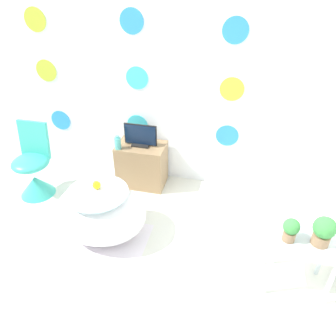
{
  "coord_description": "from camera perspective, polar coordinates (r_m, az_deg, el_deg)",
  "views": [
    {
      "loc": [
        1.09,
        -1.28,
        2.2
      ],
      "look_at": [
        0.58,
        0.87,
        0.75
      ],
      "focal_mm": 35.0,
      "sensor_mm": 36.0,
      "label": 1
    }
  ],
  "objects": [
    {
      "name": "ground_plane",
      "position": [
        2.77,
        -17.21,
        -21.55
      ],
      "size": [
        12.0,
        12.0,
        0.0
      ],
      "primitive_type": "plane",
      "color": "silver"
    },
    {
      "name": "wall_back_dotted",
      "position": [
        3.42,
        -5.92,
        17.86
      ],
      "size": [
        5.12,
        0.05,
        2.6
      ],
      "color": "white",
      "rests_on": "ground_plane"
    },
    {
      "name": "bathtub",
      "position": [
        3.03,
        -11.73,
        -7.65
      ],
      "size": [
        0.84,
        0.66,
        0.5
      ],
      "color": "white",
      "rests_on": "ground_plane"
    },
    {
      "name": "chair",
      "position": [
        3.74,
        -22.28,
        -0.83
      ],
      "size": [
        0.38,
        0.38,
        0.79
      ],
      "color": "#38B2A3",
      "rests_on": "ground_plane"
    },
    {
      "name": "potted_plant_left",
      "position": [
        2.5,
        20.61,
        -9.93
      ],
      "size": [
        0.12,
        0.12,
        0.19
      ],
      "color": "#8C6B4C",
      "rests_on": "side_table"
    },
    {
      "name": "tv",
      "position": [
        3.45,
        -4.81,
        5.49
      ],
      "size": [
        0.35,
        0.12,
        0.24
      ],
      "color": "black",
      "rests_on": "tv_cabinet"
    },
    {
      "name": "vase",
      "position": [
        3.44,
        -8.76,
        4.33
      ],
      "size": [
        0.07,
        0.07,
        0.15
      ],
      "color": "#51B2AD",
      "rests_on": "tv_cabinet"
    },
    {
      "name": "rug",
      "position": [
        3.14,
        -12.64,
        -12.22
      ],
      "size": [
        0.95,
        0.64,
        0.01
      ],
      "color": "silver",
      "rests_on": "ground_plane"
    },
    {
      "name": "side_table",
      "position": [
        2.66,
        22.09,
        -13.0
      ],
      "size": [
        0.48,
        0.34,
        0.47
      ],
      "color": "silver",
      "rests_on": "ground_plane"
    },
    {
      "name": "tv_cabinet",
      "position": [
        3.63,
        -4.56,
        0.6
      ],
      "size": [
        0.52,
        0.34,
        0.49
      ],
      "color": "#8E704C",
      "rests_on": "ground_plane"
    },
    {
      "name": "potted_plant_right",
      "position": [
        2.55,
        25.48,
        -9.79
      ],
      "size": [
        0.16,
        0.16,
        0.23
      ],
      "color": "#8C6B4C",
      "rests_on": "side_table"
    },
    {
      "name": "rubber_duck",
      "position": [
        2.88,
        -12.36,
        -2.87
      ],
      "size": [
        0.07,
        0.08,
        0.09
      ],
      "color": "yellow",
      "rests_on": "bathtub"
    }
  ]
}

